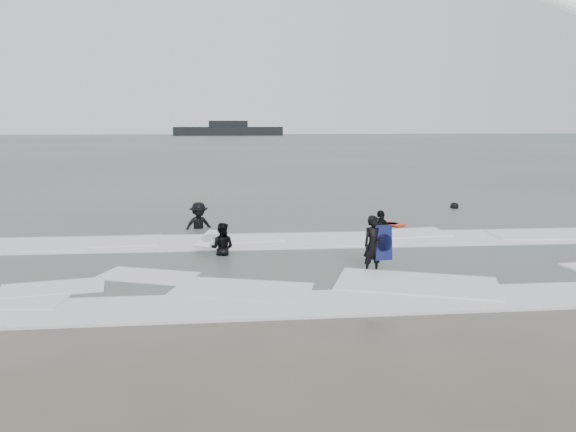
{
  "coord_description": "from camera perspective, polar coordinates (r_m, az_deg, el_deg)",
  "views": [
    {
      "loc": [
        -1.56,
        -12.67,
        4.12
      ],
      "look_at": [
        0.0,
        5.0,
        1.1
      ],
      "focal_mm": 35.0,
      "sensor_mm": 36.0,
      "label": 1
    }
  ],
  "objects": [
    {
      "name": "sea",
      "position": [
        92.77,
        -4.1,
        7.13
      ],
      "size": [
        320.0,
        320.0,
        0.0
      ],
      "primitive_type": "plane",
      "color": "#47544C",
      "rests_on": "ground"
    },
    {
      "name": "surfer_right_far",
      "position": [
        27.48,
        16.54,
        0.64
      ],
      "size": [
        0.86,
        0.73,
        1.49
      ],
      "primitive_type": "imported",
      "rotation": [
        0.0,
        0.0,
        -2.73
      ],
      "color": "black",
      "rests_on": "ground"
    },
    {
      "name": "vessel_horizon",
      "position": [
        158.39,
        -6.07,
        8.67
      ],
      "size": [
        29.96,
        5.35,
        4.07
      ],
      "color": "black",
      "rests_on": "ground"
    },
    {
      "name": "surfer_breaker",
      "position": [
        21.65,
        -9.02,
        -1.43
      ],
      "size": [
        1.41,
        1.09,
        1.92
      ],
      "primitive_type": "imported",
      "rotation": [
        0.0,
        0.0,
        0.35
      ],
      "color": "black",
      "rests_on": "ground"
    },
    {
      "name": "surfer_centre",
      "position": [
        15.6,
        8.59,
        -5.76
      ],
      "size": [
        0.67,
        0.52,
        1.62
      ],
      "primitive_type": "imported",
      "rotation": [
        0.0,
        0.0,
        0.25
      ],
      "color": "black",
      "rests_on": "ground"
    },
    {
      "name": "surfer_right_near",
      "position": [
        22.04,
        9.43,
        -1.24
      ],
      "size": [
        1.17,
        0.97,
        1.86
      ],
      "primitive_type": "imported",
      "rotation": [
        0.0,
        0.0,
        -2.58
      ],
      "color": "black",
      "rests_on": "ground"
    },
    {
      "name": "surfer_wading",
      "position": [
        17.46,
        -6.7,
        -4.06
      ],
      "size": [
        0.9,
        0.78,
        1.6
      ],
      "primitive_type": "imported",
      "rotation": [
        0.0,
        0.0,
        2.89
      ],
      "color": "black",
      "rests_on": "ground"
    },
    {
      "name": "bodyboards",
      "position": [
        18.25,
        4.41,
        -1.82
      ],
      "size": [
        7.84,
        7.28,
        1.25
      ],
      "color": "#0F1546",
      "rests_on": "ground"
    },
    {
      "name": "surf_foam",
      "position": [
        16.94,
        0.39,
        -4.27
      ],
      "size": [
        30.03,
        9.06,
        0.09
      ],
      "color": "white",
      "rests_on": "ground"
    },
    {
      "name": "ground",
      "position": [
        13.42,
        1.9,
        -8.23
      ],
      "size": [
        320.0,
        320.0,
        0.0
      ],
      "primitive_type": "plane",
      "color": "brown",
      "rests_on": "ground"
    }
  ]
}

